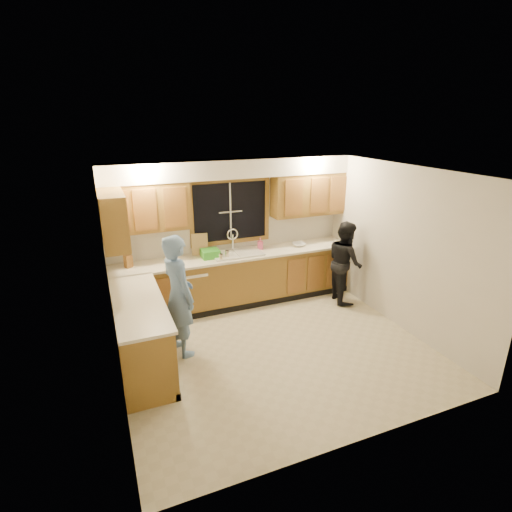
{
  "coord_description": "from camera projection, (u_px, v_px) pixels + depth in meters",
  "views": [
    {
      "loc": [
        -2.14,
        -4.49,
        3.16
      ],
      "look_at": [
        -0.03,
        0.65,
        1.2
      ],
      "focal_mm": 28.0,
      "sensor_mm": 36.0,
      "label": 1
    }
  ],
  "objects": [
    {
      "name": "wall_back",
      "position": [
        231.0,
        231.0,
        6.98
      ],
      "size": [
        4.2,
        0.0,
        4.2
      ],
      "primitive_type": "plane",
      "rotation": [
        1.57,
        0.0,
        0.0
      ],
      "color": "silver",
      "rests_on": "ground"
    },
    {
      "name": "dishwasher",
      "position": [
        190.0,
        289.0,
        6.68
      ],
      "size": [
        0.6,
        0.56,
        0.82
      ],
      "primitive_type": "cube",
      "color": "white",
      "rests_on": "floor"
    },
    {
      "name": "can_right",
      "position": [
        227.0,
        254.0,
        6.63
      ],
      "size": [
        0.09,
        0.09,
        0.13
      ],
      "primitive_type": "cylinder",
      "rotation": [
        0.0,
        0.0,
        -0.39
      ],
      "color": "beige",
      "rests_on": "countertop_back"
    },
    {
      "name": "window_frame",
      "position": [
        230.0,
        212.0,
        6.85
      ],
      "size": [
        1.44,
        0.03,
        1.14
      ],
      "color": "black",
      "rests_on": "wall_back"
    },
    {
      "name": "wall_right",
      "position": [
        401.0,
        248.0,
        6.07
      ],
      "size": [
        0.0,
        3.8,
        3.8
      ],
      "primitive_type": "plane",
      "rotation": [
        1.57,
        0.0,
        -1.57
      ],
      "color": "silver",
      "rests_on": "ground"
    },
    {
      "name": "upper_cabinets_left",
      "position": [
        145.0,
        207.0,
        6.13
      ],
      "size": [
        1.35,
        0.33,
        0.75
      ],
      "primitive_type": "cube",
      "color": "olive",
      "rests_on": "wall_back"
    },
    {
      "name": "sink",
      "position": [
        237.0,
        257.0,
        6.85
      ],
      "size": [
        0.86,
        0.52,
        0.57
      ],
      "color": "silver",
      "rests_on": "countertop_back"
    },
    {
      "name": "countertop_left",
      "position": [
        138.0,
        303.0,
        5.1
      ],
      "size": [
        0.63,
        1.9,
        0.04
      ],
      "primitive_type": "cube",
      "color": "#F3E8CD",
      "rests_on": "base_cabinets_left"
    },
    {
      "name": "upper_cabinets_right",
      "position": [
        308.0,
        194.0,
        7.15
      ],
      "size": [
        1.35,
        0.33,
        0.75
      ],
      "primitive_type": "cube",
      "color": "olive",
      "rests_on": "wall_back"
    },
    {
      "name": "base_cabinets_left",
      "position": [
        140.0,
        334.0,
        5.25
      ],
      "size": [
        0.6,
        1.9,
        0.88
      ],
      "primitive_type": "cube",
      "color": "olive",
      "rests_on": "ground"
    },
    {
      "name": "man",
      "position": [
        179.0,
        296.0,
        5.39
      ],
      "size": [
        0.55,
        0.71,
        1.72
      ],
      "primitive_type": "imported",
      "rotation": [
        0.0,
        0.0,
        1.82
      ],
      "color": "#688EC5",
      "rests_on": "floor"
    },
    {
      "name": "can_left",
      "position": [
        221.0,
        257.0,
        6.49
      ],
      "size": [
        0.08,
        0.08,
        0.12
      ],
      "primitive_type": "cylinder",
      "rotation": [
        0.0,
        0.0,
        0.29
      ],
      "color": "beige",
      "rests_on": "countertop_back"
    },
    {
      "name": "ceiling",
      "position": [
        278.0,
        172.0,
        4.9
      ],
      "size": [
        4.2,
        4.2,
        0.0
      ],
      "primitive_type": "plane",
      "rotation": [
        3.14,
        0.0,
        0.0
      ],
      "color": "white"
    },
    {
      "name": "base_cabinets_back",
      "position": [
        237.0,
        280.0,
        6.98
      ],
      "size": [
        4.2,
        0.6,
        0.88
      ],
      "primitive_type": "cube",
      "color": "olive",
      "rests_on": "ground"
    },
    {
      "name": "knife_block",
      "position": [
        128.0,
        261.0,
        6.2
      ],
      "size": [
        0.14,
        0.13,
        0.2
      ],
      "primitive_type": "cube",
      "rotation": [
        0.0,
        0.0,
        0.5
      ],
      "color": "#925E28",
      "rests_on": "countertop_back"
    },
    {
      "name": "soffit",
      "position": [
        233.0,
        168.0,
        6.46
      ],
      "size": [
        4.2,
        0.35,
        0.3
      ],
      "primitive_type": "cube",
      "color": "white",
      "rests_on": "wall_back"
    },
    {
      "name": "countertop_back",
      "position": [
        237.0,
        255.0,
        6.82
      ],
      "size": [
        4.2,
        0.63,
        0.04
      ],
      "primitive_type": "cube",
      "color": "#F3E8CD",
      "rests_on": "base_cabinets_back"
    },
    {
      "name": "cutting_board",
      "position": [
        200.0,
        244.0,
        6.75
      ],
      "size": [
        0.29,
        0.14,
        0.36
      ],
      "primitive_type": "cube",
      "rotation": [
        -0.21,
        0.0,
        -0.17
      ],
      "color": "tan",
      "rests_on": "countertop_back"
    },
    {
      "name": "woman",
      "position": [
        345.0,
        262.0,
        7.02
      ],
      "size": [
        0.69,
        0.81,
        1.46
      ],
      "primitive_type": "imported",
      "rotation": [
        0.0,
        0.0,
        1.36
      ],
      "color": "black",
      "rests_on": "floor"
    },
    {
      "name": "bowl",
      "position": [
        299.0,
        244.0,
        7.24
      ],
      "size": [
        0.27,
        0.27,
        0.06
      ],
      "primitive_type": "imported",
      "rotation": [
        0.0,
        0.0,
        -0.17
      ],
      "color": "silver",
      "rests_on": "countertop_back"
    },
    {
      "name": "wall_left",
      "position": [
        111.0,
        292.0,
        4.57
      ],
      "size": [
        0.0,
        3.8,
        3.8
      ],
      "primitive_type": "plane",
      "rotation": [
        1.57,
        0.0,
        1.57
      ],
      "color": "silver",
      "rests_on": "ground"
    },
    {
      "name": "dish_crate",
      "position": [
        210.0,
        254.0,
        6.65
      ],
      "size": [
        0.29,
        0.27,
        0.14
      ],
      "primitive_type": "cube",
      "rotation": [
        0.0,
        0.0,
        -0.01
      ],
      "color": "green",
      "rests_on": "countertop_back"
    },
    {
      "name": "upper_cabinets_return",
      "position": [
        113.0,
        220.0,
        5.41
      ],
      "size": [
        0.33,
        0.9,
        0.75
      ],
      "primitive_type": "cube",
      "color": "olive",
      "rests_on": "wall_left"
    },
    {
      "name": "soap_bottle",
      "position": [
        260.0,
        243.0,
        7.05
      ],
      "size": [
        0.12,
        0.12,
        0.21
      ],
      "primitive_type": "imported",
      "rotation": [
        0.0,
        0.0,
        -0.31
      ],
      "color": "#E75889",
      "rests_on": "countertop_back"
    },
    {
      "name": "stove",
      "position": [
        146.0,
        357.0,
        4.75
      ],
      "size": [
        0.58,
        0.75,
        0.9
      ],
      "primitive_type": "cube",
      "color": "white",
      "rests_on": "floor"
    },
    {
      "name": "floor",
      "position": [
        275.0,
        348.0,
        5.74
      ],
      "size": [
        4.2,
        4.2,
        0.0
      ],
      "primitive_type": "plane",
      "color": "beige",
      "rests_on": "ground"
    }
  ]
}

